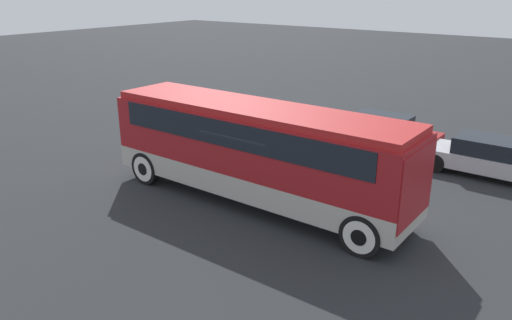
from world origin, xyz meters
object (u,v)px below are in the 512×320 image
Objects in this scene: parked_car_near at (277,121)px; parked_car_far at (494,158)px; parked_car_mid at (383,132)px; tour_bus at (258,146)px.

parked_car_far is at bearing 3.31° from parked_car_near.
parked_car_far reaches higher than parked_car_near.
parked_car_mid reaches higher than parked_car_near.
parked_car_far is (9.25, 0.54, 0.01)m from parked_car_near.
tour_bus is at bearing -96.90° from parked_car_mid.
tour_bus is at bearing -128.03° from parked_car_far.
parked_car_mid is at bearing 14.41° from parked_car_near.
parked_car_near is 0.98× the size of parked_car_far.
parked_car_near is (-3.76, 6.48, -1.24)m from tour_bus.
parked_car_mid is (4.69, 1.21, 0.03)m from parked_car_near.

